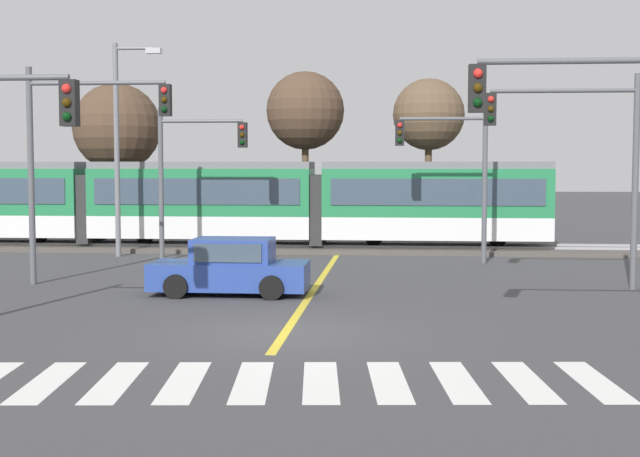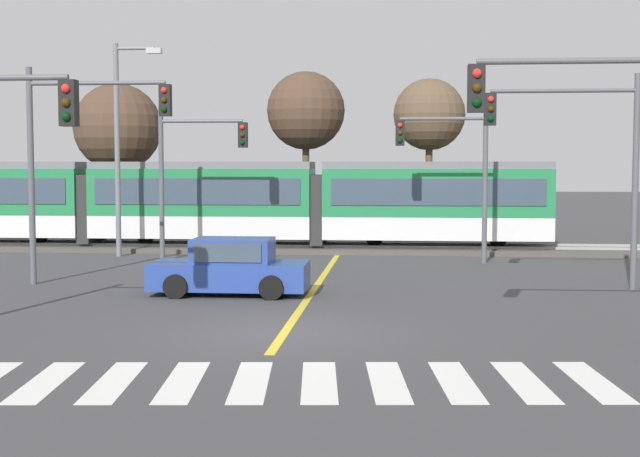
% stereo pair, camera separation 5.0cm
% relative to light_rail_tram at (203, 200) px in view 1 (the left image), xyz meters
% --- Properties ---
extents(ground_plane, '(200.00, 200.00, 0.00)m').
position_rel_light_rail_tram_xyz_m(ground_plane, '(5.65, -17.91, -2.05)').
color(ground_plane, '#3D3D3F').
extents(track_bed, '(120.00, 4.00, 0.18)m').
position_rel_light_rail_tram_xyz_m(track_bed, '(5.65, 0.01, -1.96)').
color(track_bed, '#4C4742').
rests_on(track_bed, ground).
extents(rail_near, '(120.00, 0.08, 0.10)m').
position_rel_light_rail_tram_xyz_m(rail_near, '(5.65, -0.71, -1.82)').
color(rail_near, '#939399').
rests_on(rail_near, track_bed).
extents(rail_far, '(120.00, 0.08, 0.10)m').
position_rel_light_rail_tram_xyz_m(rail_far, '(5.65, 0.73, -1.82)').
color(rail_far, '#939399').
rests_on(rail_far, track_bed).
extents(light_rail_tram, '(28.00, 2.64, 3.43)m').
position_rel_light_rail_tram_xyz_m(light_rail_tram, '(0.00, 0.00, 0.00)').
color(light_rail_tram, silver).
rests_on(light_rail_tram, track_bed).
extents(crosswalk_stripe_2, '(0.81, 2.84, 0.01)m').
position_rel_light_rail_tram_xyz_m(crosswalk_stripe_2, '(2.36, -22.39, -2.04)').
color(crosswalk_stripe_2, silver).
rests_on(crosswalk_stripe_2, ground).
extents(crosswalk_stripe_3, '(0.81, 2.84, 0.01)m').
position_rel_light_rail_tram_xyz_m(crosswalk_stripe_3, '(3.46, -22.29, -2.04)').
color(crosswalk_stripe_3, silver).
rests_on(crosswalk_stripe_3, ground).
extents(crosswalk_stripe_4, '(0.81, 2.84, 0.01)m').
position_rel_light_rail_tram_xyz_m(crosswalk_stripe_4, '(4.56, -22.19, -2.04)').
color(crosswalk_stripe_4, silver).
rests_on(crosswalk_stripe_4, ground).
extents(crosswalk_stripe_5, '(0.81, 2.84, 0.01)m').
position_rel_light_rail_tram_xyz_m(crosswalk_stripe_5, '(5.65, -22.09, -2.04)').
color(crosswalk_stripe_5, silver).
rests_on(crosswalk_stripe_5, ground).
extents(crosswalk_stripe_6, '(0.81, 2.84, 0.01)m').
position_rel_light_rail_tram_xyz_m(crosswalk_stripe_6, '(6.75, -21.99, -2.04)').
color(crosswalk_stripe_6, silver).
rests_on(crosswalk_stripe_6, ground).
extents(crosswalk_stripe_7, '(0.81, 2.84, 0.01)m').
position_rel_light_rail_tram_xyz_m(crosswalk_stripe_7, '(7.84, -21.89, -2.04)').
color(crosswalk_stripe_7, silver).
rests_on(crosswalk_stripe_7, ground).
extents(crosswalk_stripe_8, '(0.81, 2.84, 0.01)m').
position_rel_light_rail_tram_xyz_m(crosswalk_stripe_8, '(8.94, -21.79, -2.04)').
color(crosswalk_stripe_8, silver).
rests_on(crosswalk_stripe_8, ground).
extents(crosswalk_stripe_9, '(0.81, 2.84, 0.01)m').
position_rel_light_rail_tram_xyz_m(crosswalk_stripe_9, '(10.03, -21.69, -2.04)').
color(crosswalk_stripe_9, silver).
rests_on(crosswalk_stripe_9, ground).
extents(crosswalk_stripe_10, '(0.81, 2.84, 0.01)m').
position_rel_light_rail_tram_xyz_m(crosswalk_stripe_10, '(11.13, -21.59, -2.04)').
color(crosswalk_stripe_10, silver).
rests_on(crosswalk_stripe_10, ground).
extents(lane_centre_line, '(0.20, 18.10, 0.01)m').
position_rel_light_rail_tram_xyz_m(lane_centre_line, '(5.65, -11.04, -2.04)').
color(lane_centre_line, gold).
rests_on(lane_centre_line, ground).
extents(sedan_crossing, '(4.21, 1.93, 1.52)m').
position_rel_light_rail_tram_xyz_m(sedan_crossing, '(3.50, -12.60, -1.35)').
color(sedan_crossing, '#284293').
rests_on(sedan_crossing, ground).
extents(traffic_light_mid_right, '(4.25, 0.38, 6.00)m').
position_rel_light_rail_tram_xyz_m(traffic_light_mid_right, '(13.08, -10.70, 1.94)').
color(traffic_light_mid_right, '#515459').
rests_on(traffic_light_mid_right, ground).
extents(traffic_light_near_right, '(3.75, 0.38, 5.85)m').
position_rel_light_rail_tram_xyz_m(traffic_light_near_right, '(11.67, -18.90, 1.83)').
color(traffic_light_near_right, '#515459').
rests_on(traffic_light_near_right, ground).
extents(traffic_light_mid_left, '(4.25, 0.38, 6.30)m').
position_rel_light_rail_tram_xyz_m(traffic_light_mid_left, '(-1.22, -11.03, 2.12)').
color(traffic_light_mid_left, '#515459').
rests_on(traffic_light_mid_left, ground).
extents(traffic_light_far_right, '(3.25, 0.38, 5.70)m').
position_rel_light_rail_tram_xyz_m(traffic_light_far_right, '(9.93, -4.24, 1.63)').
color(traffic_light_far_right, '#515459').
rests_on(traffic_light_far_right, ground).
extents(traffic_light_far_left, '(3.25, 0.38, 5.53)m').
position_rel_light_rail_tram_xyz_m(traffic_light_far_left, '(0.54, -4.40, 1.57)').
color(traffic_light_far_left, '#515459').
rests_on(traffic_light_far_left, ground).
extents(street_lamp_west, '(1.86, 0.28, 8.04)m').
position_rel_light_rail_tram_xyz_m(street_lamp_west, '(-2.46, -3.05, 2.50)').
color(street_lamp_west, slate).
rests_on(street_lamp_west, ground).
extents(bare_tree_far_west, '(4.10, 4.10, 7.29)m').
position_rel_light_rail_tram_xyz_m(bare_tree_far_west, '(-5.12, 4.77, 3.17)').
color(bare_tree_far_west, brown).
rests_on(bare_tree_far_west, ground).
extents(bare_tree_west, '(3.60, 3.60, 7.77)m').
position_rel_light_rail_tram_xyz_m(bare_tree_west, '(3.71, 4.94, 3.89)').
color(bare_tree_west, brown).
rests_on(bare_tree_west, ground).
extents(bare_tree_east, '(3.27, 3.27, 7.42)m').
position_rel_light_rail_tram_xyz_m(bare_tree_east, '(9.37, 5.10, 3.69)').
color(bare_tree_east, brown).
rests_on(bare_tree_east, ground).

